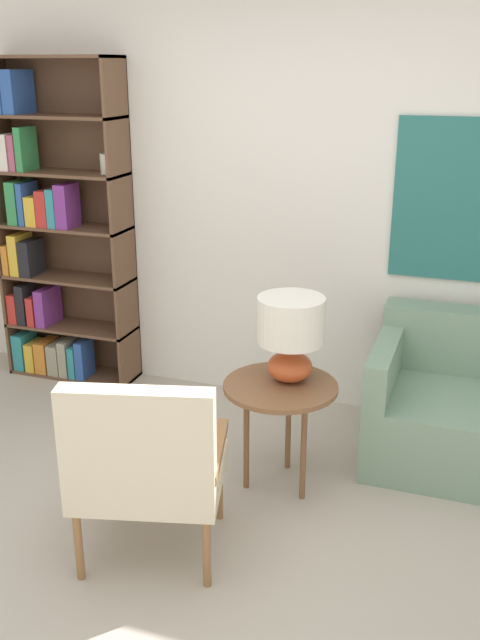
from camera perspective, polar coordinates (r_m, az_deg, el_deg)
The scene contains 6 objects.
ground_plane at distance 3.15m, azimuth -5.60°, elevation -21.35°, with size 14.00×14.00×0.00m, color #B2A899.
wall_back at distance 4.34m, azimuth 5.77°, elevation 10.17°, with size 6.40×0.08×2.70m.
bookshelf at distance 4.94m, azimuth -14.95°, elevation 6.48°, with size 0.90×0.30×2.12m.
armchair at distance 3.05m, azimuth -7.62°, elevation -11.16°, with size 0.74×0.70×0.89m.
side_table at distance 3.58m, azimuth 3.24°, elevation -5.97°, with size 0.57×0.57×0.57m.
table_lamp at distance 3.50m, azimuth 4.07°, elevation -0.86°, with size 0.33×0.33×0.44m.
Camera 1 is at (1.05, -2.13, 2.07)m, focal length 40.00 mm.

